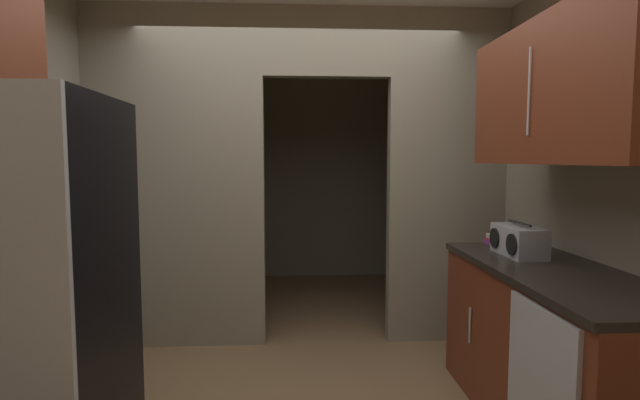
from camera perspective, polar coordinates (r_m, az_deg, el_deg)
kitchen_partition at (r=3.84m, az=-3.39°, el=3.81°), size 3.33×0.12×2.68m
adjoining_room_shell at (r=5.47m, az=-2.63°, el=3.21°), size 3.33×2.34×2.68m
refrigerator at (r=2.42m, az=-32.96°, el=-10.63°), size 0.84×0.78×1.76m
lower_cabinet_run at (r=2.99m, az=25.91°, el=-15.90°), size 0.65×1.67×0.91m
upper_cabinet_counterside at (r=2.83m, az=26.95°, el=11.42°), size 0.36×1.50×0.75m
boombox at (r=3.15m, az=22.52°, el=-4.50°), size 0.20×0.39×0.21m
book_stack at (r=3.52m, az=20.21°, el=-4.43°), size 0.13×0.17×0.07m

